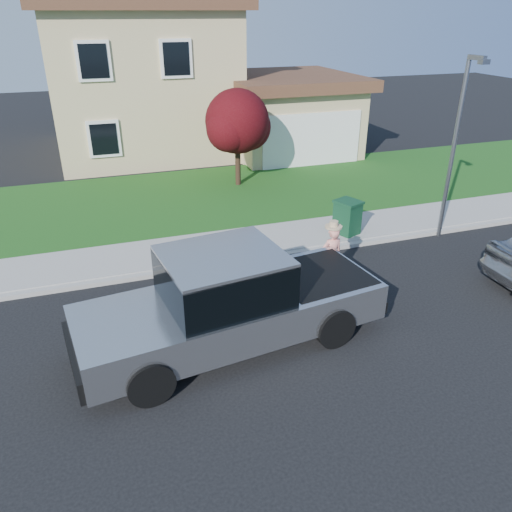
{
  "coord_description": "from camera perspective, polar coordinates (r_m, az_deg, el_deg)",
  "views": [
    {
      "loc": [
        -2.81,
        -9.0,
        6.36
      ],
      "look_at": [
        0.52,
        0.9,
        1.2
      ],
      "focal_mm": 35.0,
      "sensor_mm": 36.0,
      "label": 1
    }
  ],
  "objects": [
    {
      "name": "ground",
      "position": [
        11.37,
        -1.04,
        -7.72
      ],
      "size": [
        80.0,
        80.0,
        0.0
      ],
      "primitive_type": "plane",
      "color": "black",
      "rests_on": "ground"
    },
    {
      "name": "pickup_truck",
      "position": [
        10.25,
        -2.96,
        -5.34
      ],
      "size": [
        6.68,
        3.0,
        2.12
      ],
      "rotation": [
        0.0,
        0.0,
        0.13
      ],
      "color": "black",
      "rests_on": "ground"
    },
    {
      "name": "ornamental_tree",
      "position": [
        19.59,
        -2.05,
        14.8
      ],
      "size": [
        2.69,
        2.43,
        3.69
      ],
      "color": "black",
      "rests_on": "lawn"
    },
    {
      "name": "sidewalk",
      "position": [
        14.93,
        -2.04,
        1.38
      ],
      "size": [
        40.0,
        2.0,
        0.15
      ],
      "primitive_type": "cube",
      "color": "gray",
      "rests_on": "ground"
    },
    {
      "name": "curb",
      "position": [
        13.99,
        -0.74,
        -0.47
      ],
      "size": [
        40.0,
        0.2,
        0.12
      ],
      "primitive_type": "cube",
      "color": "gray",
      "rests_on": "ground"
    },
    {
      "name": "street_lamp",
      "position": [
        15.73,
        21.94,
        12.21
      ],
      "size": [
        0.27,
        0.69,
        5.3
      ],
      "rotation": [
        0.0,
        0.0,
        0.06
      ],
      "color": "slate",
      "rests_on": "ground"
    },
    {
      "name": "house",
      "position": [
        25.91,
        -9.82,
        18.86
      ],
      "size": [
        14.0,
        11.3,
        6.85
      ],
      "color": "tan",
      "rests_on": "ground"
    },
    {
      "name": "trash_bin",
      "position": [
        15.54,
        10.39,
        4.42
      ],
      "size": [
        0.87,
        0.92,
        1.05
      ],
      "rotation": [
        0.0,
        0.0,
        0.38
      ],
      "color": "#0F371F",
      "rests_on": "sidewalk"
    },
    {
      "name": "lawn",
      "position": [
        18.98,
        -5.98,
        6.74
      ],
      "size": [
        40.0,
        7.0,
        0.1
      ],
      "primitive_type": "cube",
      "color": "#144916",
      "rests_on": "ground"
    },
    {
      "name": "woman",
      "position": [
        12.67,
        8.62,
        0.1
      ],
      "size": [
        0.61,
        0.42,
        1.75
      ],
      "rotation": [
        0.0,
        0.0,
        3.22
      ],
      "color": "#E58B7E",
      "rests_on": "ground"
    }
  ]
}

